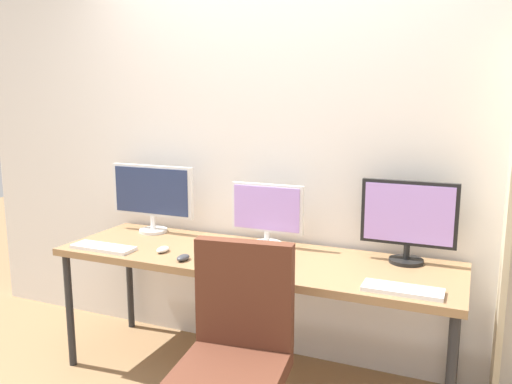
# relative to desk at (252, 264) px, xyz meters

# --- Properties ---
(wall_back) EXTENTS (4.64, 0.10, 2.60)m
(wall_back) POSITION_rel_desk_xyz_m (0.00, 0.42, 0.61)
(wall_back) COLOR silver
(wall_back) RESTS_ON ground_plane
(desk) EXTENTS (2.24, 0.68, 0.74)m
(desk) POSITION_rel_desk_xyz_m (0.00, 0.00, 0.00)
(desk) COLOR #936D47
(desk) RESTS_ON ground_plane
(office_chair) EXTENTS (0.52, 0.52, 0.99)m
(office_chair) POSITION_rel_desk_xyz_m (0.22, -0.68, -0.29)
(office_chair) COLOR #2D2D33
(office_chair) RESTS_ON ground_plane
(monitor_left) EXTENTS (0.59, 0.18, 0.44)m
(monitor_left) POSITION_rel_desk_xyz_m (-0.80, 0.21, 0.30)
(monitor_left) COLOR silver
(monitor_left) RESTS_ON desk
(monitor_center) EXTENTS (0.44, 0.18, 0.37)m
(monitor_center) POSITION_rel_desk_xyz_m (0.00, 0.21, 0.25)
(monitor_center) COLOR silver
(monitor_center) RESTS_ON desk
(monitor_right) EXTENTS (0.49, 0.18, 0.44)m
(monitor_right) POSITION_rel_desk_xyz_m (0.80, 0.21, 0.29)
(monitor_right) COLOR black
(monitor_right) RESTS_ON desk
(keyboard_left) EXTENTS (0.38, 0.13, 0.02)m
(keyboard_left) POSITION_rel_desk_xyz_m (-0.84, -0.23, 0.06)
(keyboard_left) COLOR silver
(keyboard_left) RESTS_ON desk
(keyboard_center) EXTENTS (0.36, 0.13, 0.02)m
(keyboard_center) POSITION_rel_desk_xyz_m (0.00, -0.23, 0.06)
(keyboard_center) COLOR silver
(keyboard_center) RESTS_ON desk
(keyboard_right) EXTENTS (0.36, 0.13, 0.02)m
(keyboard_right) POSITION_rel_desk_xyz_m (0.84, -0.23, 0.06)
(keyboard_right) COLOR silver
(keyboard_right) RESTS_ON desk
(mouse_left_side) EXTENTS (0.06, 0.10, 0.03)m
(mouse_left_side) POSITION_rel_desk_xyz_m (-0.31, -0.23, 0.07)
(mouse_left_side) COLOR #38383D
(mouse_left_side) RESTS_ON desk
(mouse_right_side) EXTENTS (0.06, 0.10, 0.03)m
(mouse_right_side) POSITION_rel_desk_xyz_m (-0.49, -0.14, 0.07)
(mouse_right_side) COLOR silver
(mouse_right_side) RESTS_ON desk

